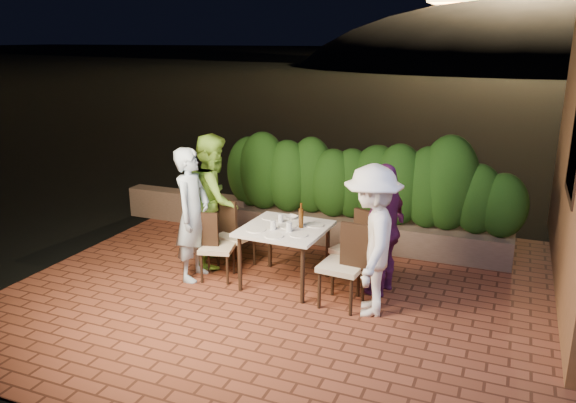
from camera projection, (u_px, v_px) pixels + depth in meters
The scene contains 28 objects.
ground at pixel (293, 310), 6.44m from camera, with size 400.00×400.00×0.00m, color black.
terrace_floor at pixel (308, 296), 6.90m from camera, with size 7.00×6.00×0.15m, color brown.
planter at pixel (363, 232), 8.34m from camera, with size 4.20×0.55×0.40m, color brown.
hedge at pixel (365, 183), 8.13m from camera, with size 4.00×0.70×1.10m, color #173A0F, non-canonical shape.
parapet at pixel (189, 207), 9.43m from camera, with size 2.20×0.30×0.50m, color brown.
hill at pixel (519, 105), 60.07m from camera, with size 52.00×40.00×22.00m, color black.
dining_table at pixel (285, 256), 6.98m from camera, with size 1.00×1.00×0.75m, color white, non-canonical shape.
plate_nw at pixel (256, 230), 6.76m from camera, with size 0.24×0.24×0.01m, color white.
plate_sw at pixel (270, 218), 7.21m from camera, with size 0.21×0.21×0.01m, color white.
plate_ne at pixel (299, 235), 6.59m from camera, with size 0.21×0.21×0.01m, color white.
plate_se at pixel (315, 225), 6.93m from camera, with size 0.22×0.22×0.01m, color white.
plate_centre at pixel (287, 226), 6.90m from camera, with size 0.24×0.24×0.01m, color white.
plate_front at pixel (274, 236), 6.55m from camera, with size 0.23×0.23×0.01m, color white.
glass_nw at pixel (273, 225), 6.77m from camera, with size 0.07×0.07×0.12m, color silver.
glass_sw at pixel (280, 218), 7.04m from camera, with size 0.06×0.06×0.11m, color silver.
glass_ne at pixel (289, 227), 6.70m from camera, with size 0.07×0.07×0.12m, color silver.
glass_se at pixel (301, 221), 6.93m from camera, with size 0.06×0.06×0.10m, color silver.
beer_bottle at pixel (301, 215), 6.82m from camera, with size 0.06×0.06×0.31m, color #49290C, non-canonical shape.
bowl at pixel (291, 217), 7.19m from camera, with size 0.16×0.16×0.04m, color white.
chair_left_front at pixel (217, 246), 7.11m from camera, with size 0.41×0.41×0.88m, color black, non-canonical shape.
chair_left_back at pixel (236, 234), 7.49m from camera, with size 0.42×0.42×0.91m, color black, non-canonical shape.
chair_right_front at pixel (342, 264), 6.37m from camera, with size 0.47×0.47×1.02m, color black, non-canonical shape.
chair_right_back at pixel (355, 248), 6.85m from camera, with size 0.47×0.47×1.02m, color black, non-canonical shape.
diner_blue at pixel (192, 214), 7.03m from camera, with size 0.62×0.41×1.70m, color #ACC8DD.
diner_green at pixel (214, 199), 7.54m from camera, with size 0.87×0.67×1.78m, color #86C53D.
diner_white at pixel (372, 241), 6.13m from camera, with size 1.10×0.63×1.70m, color white.
diner_purple at pixel (384, 229), 6.65m from camera, with size 0.94×0.39×1.60m, color #65215F.
parapet_lamp at pixel (196, 189), 9.28m from camera, with size 0.10×0.10×0.14m, color orange.
Camera 1 is at (2.17, -5.41, 2.98)m, focal length 35.00 mm.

